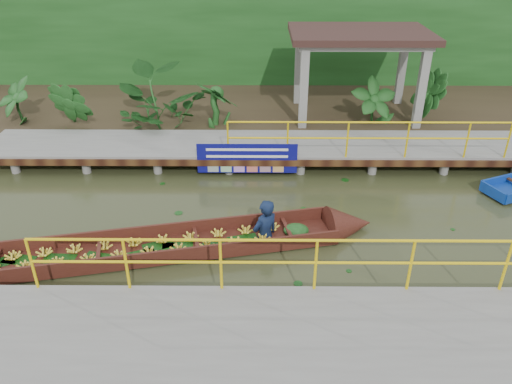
{
  "coord_description": "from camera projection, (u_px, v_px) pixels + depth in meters",
  "views": [
    {
      "loc": [
        -0.16,
        -9.82,
        6.27
      ],
      "look_at": [
        -0.23,
        0.5,
        0.6
      ],
      "focal_mm": 35.0,
      "sensor_mm": 36.0,
      "label": 1
    }
  ],
  "objects": [
    {
      "name": "blue_banner",
      "position": [
        247.0,
        158.0,
        13.53
      ],
      "size": [
        2.72,
        0.04,
        0.85
      ],
      "color": "#0D0D68",
      "rests_on": "ground"
    },
    {
      "name": "land_strip",
      "position": [
        264.0,
        108.0,
        18.09
      ],
      "size": [
        30.0,
        8.0,
        0.45
      ],
      "primitive_type": "cube",
      "color": "#2E2217",
      "rests_on": "ground"
    },
    {
      "name": "far_dock",
      "position": [
        265.0,
        147.0,
        14.4
      ],
      "size": [
        16.0,
        2.06,
        1.66
      ],
      "color": "slate",
      "rests_on": "ground"
    },
    {
      "name": "ground",
      "position": [
        266.0,
        225.0,
        11.63
      ],
      "size": [
        80.0,
        80.0,
        0.0
      ],
      "primitive_type": "plane",
      "color": "#2F351A",
      "rests_on": "ground"
    },
    {
      "name": "tropical_plants",
      "position": [
        209.0,
        98.0,
        15.64
      ],
      "size": [
        14.41,
        1.41,
        1.76
      ],
      "color": "#174014",
      "rests_on": "ground"
    },
    {
      "name": "vendor_boat",
      "position": [
        166.0,
        241.0,
        10.58
      ],
      "size": [
        10.01,
        3.04,
        2.25
      ],
      "rotation": [
        0.0,
        0.0,
        0.21
      ],
      "color": "#3A160F",
      "rests_on": "ground"
    },
    {
      "name": "pavilion",
      "position": [
        359.0,
        43.0,
        15.77
      ],
      "size": [
        4.4,
        3.0,
        3.0
      ],
      "color": "slate",
      "rests_on": "ground"
    },
    {
      "name": "foliage_backdrop",
      "position": [
        264.0,
        43.0,
        19.43
      ],
      "size": [
        30.0,
        0.8,
        4.0
      ],
      "primitive_type": "cube",
      "color": "#174014",
      "rests_on": "ground"
    },
    {
      "name": "near_dock",
      "position": [
        333.0,
        353.0,
        7.8
      ],
      "size": [
        18.0,
        2.4,
        1.73
      ],
      "color": "slate",
      "rests_on": "ground"
    }
  ]
}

